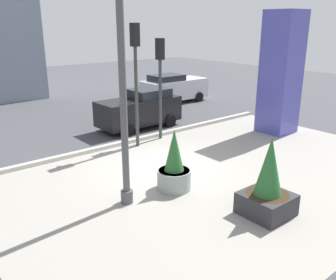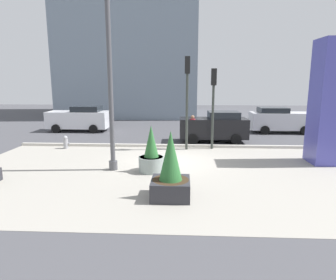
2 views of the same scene
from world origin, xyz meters
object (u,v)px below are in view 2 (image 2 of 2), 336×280
at_px(fire_hydrant, 66,142).
at_px(car_far_lane, 79,119).
at_px(lamp_post, 110,87).
at_px(art_pillar_blue, 331,103).
at_px(car_curb_west, 214,127).
at_px(traffic_light_far_side, 187,88).
at_px(traffic_light_corner, 213,95).
at_px(car_curb_east, 280,120).
at_px(potted_plant_near_left, 171,173).
at_px(potted_plant_by_pillar, 151,155).
at_px(pedestrian_on_sidewalk, 192,128).

relative_size(fire_hydrant, car_far_lane, 0.16).
bearing_deg(lamp_post, art_pillar_blue, 9.62).
bearing_deg(car_curb_west, traffic_light_far_side, -127.46).
bearing_deg(car_curb_west, lamp_post, -127.89).
bearing_deg(traffic_light_corner, car_curb_east, 45.57).
distance_m(lamp_post, potted_plant_near_left, 4.82).
distance_m(potted_plant_near_left, car_far_lane, 14.99).
distance_m(potted_plant_by_pillar, car_curb_east, 13.31).
distance_m(car_far_lane, pedestrian_on_sidewalk, 9.49).
height_order(fire_hydrant, traffic_light_far_side, traffic_light_far_side).
bearing_deg(car_curb_west, traffic_light_corner, -98.86).
relative_size(fire_hydrant, pedestrian_on_sidewalk, 0.43).
relative_size(lamp_post, traffic_light_far_side, 1.43).
distance_m(car_curb_west, car_far_lane, 10.51).
distance_m(traffic_light_far_side, pedestrian_on_sidewalk, 2.94).
xyz_separation_m(lamp_post, traffic_light_far_side, (3.21, 4.09, -0.16)).
relative_size(car_curb_west, car_far_lane, 0.93).
relative_size(potted_plant_by_pillar, car_curb_east, 0.44).
xyz_separation_m(car_curb_west, pedestrian_on_sidewalk, (-1.39, -0.67, 0.02)).
bearing_deg(traffic_light_far_side, pedestrian_on_sidewalk, 77.11).
bearing_deg(pedestrian_on_sidewalk, traffic_light_far_side, -102.89).
bearing_deg(traffic_light_far_side, traffic_light_corner, 9.85).
relative_size(art_pillar_blue, traffic_light_corner, 1.27).
relative_size(potted_plant_near_left, fire_hydrant, 3.00).
height_order(lamp_post, traffic_light_far_side, lamp_post).
bearing_deg(car_curb_east, fire_hydrant, -156.38).
height_order(fire_hydrant, car_far_lane, car_far_lane).
bearing_deg(potted_plant_by_pillar, potted_plant_near_left, -71.83).
xyz_separation_m(traffic_light_far_side, car_curb_west, (1.77, 2.31, -2.43)).
distance_m(traffic_light_far_side, car_curb_east, 9.51).
height_order(car_far_lane, car_curb_east, car_far_lane).
bearing_deg(art_pillar_blue, potted_plant_near_left, -146.74).
height_order(traffic_light_far_side, traffic_light_corner, traffic_light_far_side).
bearing_deg(potted_plant_by_pillar, pedestrian_on_sidewalk, 72.07).
bearing_deg(traffic_light_far_side, car_curb_west, 52.54).
height_order(traffic_light_far_side, car_curb_west, traffic_light_far_side).
height_order(car_curb_west, car_far_lane, car_far_lane).
bearing_deg(car_far_lane, pedestrian_on_sidewalk, -26.47).
height_order(car_curb_east, pedestrian_on_sidewalk, car_curb_east).
xyz_separation_m(traffic_light_corner, car_curb_east, (5.57, 5.69, -2.06)).
distance_m(art_pillar_blue, potted_plant_near_left, 8.71).
xyz_separation_m(lamp_post, car_curb_west, (4.98, 6.40, -2.60)).
xyz_separation_m(fire_hydrant, pedestrian_on_sidewalk, (7.24, 1.77, 0.61)).
bearing_deg(traffic_light_far_side, car_far_lane, 144.17).
relative_size(traffic_light_far_side, pedestrian_on_sidewalk, 2.89).
bearing_deg(car_far_lane, traffic_light_corner, -30.40).
height_order(lamp_post, art_pillar_blue, lamp_post).
bearing_deg(car_far_lane, potted_plant_by_pillar, -56.92).
distance_m(potted_plant_near_left, potted_plant_by_pillar, 3.00).
bearing_deg(traffic_light_corner, lamp_post, -137.01).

